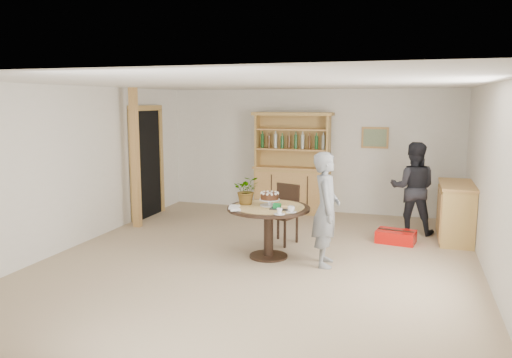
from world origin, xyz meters
The scene contains 17 objects.
ground centered at (0.00, 0.00, 0.00)m, with size 7.00×7.00×0.00m, color tan.
room_shell centered at (0.00, 0.01, 1.74)m, with size 6.04×7.04×2.52m.
doorway centered at (-2.93, 2.00, 1.11)m, with size 0.13×1.10×2.18m.
pine_post centered at (-2.70, 1.20, 1.25)m, with size 0.12×0.12×2.50m, color tan.
hutch centered at (-0.30, 3.24, 0.69)m, with size 1.62×0.54×2.04m.
sideboard centered at (2.74, 2.00, 0.47)m, with size 0.54×1.26×0.94m.
dining_table centered at (0.07, 0.20, 0.60)m, with size 1.20×1.20×0.76m.
dining_chair centered at (0.09, 1.02, 0.54)m, with size 0.53×0.53×0.95m.
birthday_cake centered at (0.07, 0.25, 0.88)m, with size 0.30×0.30×0.20m.
flower_vase centered at (-0.28, 0.25, 0.97)m, with size 0.38×0.33×0.42m, color #3F7233.
gift_tray centered at (0.28, 0.07, 0.79)m, with size 0.30×0.20×0.08m.
coffee_cup_a centered at (0.47, -0.08, 0.80)m, with size 0.15×0.15×0.09m.
coffee_cup_b centered at (0.35, -0.25, 0.79)m, with size 0.15×0.15×0.08m.
napkins centered at (-0.34, -0.12, 0.77)m, with size 0.24×0.33×0.03m.
teen_boy centered at (0.92, 0.10, 0.79)m, with size 0.58×0.38×1.59m, color slate.
adult_person centered at (2.05, 2.24, 0.79)m, with size 0.77×0.60×1.58m, color black.
red_suitcase centered at (1.82, 1.54, 0.10)m, with size 0.65×0.49×0.21m.
Camera 1 is at (2.01, -6.58, 2.27)m, focal length 35.00 mm.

